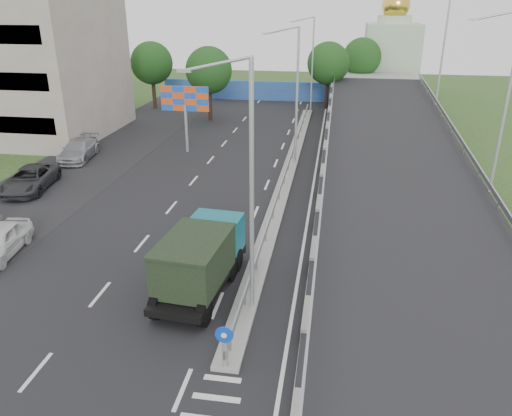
% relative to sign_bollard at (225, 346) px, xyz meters
% --- Properties ---
extents(road_surface, '(26.00, 90.00, 0.04)m').
position_rel_sign_bollard_xyz_m(road_surface, '(-3.00, 17.83, -1.03)').
color(road_surface, black).
rests_on(road_surface, ground).
extents(parking_strip, '(8.00, 90.00, 0.05)m').
position_rel_sign_bollard_xyz_m(parking_strip, '(-16.00, 17.83, -1.03)').
color(parking_strip, black).
rests_on(parking_strip, ground).
extents(median, '(1.00, 44.00, 0.20)m').
position_rel_sign_bollard_xyz_m(median, '(0.00, 21.83, -0.93)').
color(median, gray).
rests_on(median, ground).
extents(overpass_ramp, '(10.00, 50.00, 3.50)m').
position_rel_sign_bollard_xyz_m(overpass_ramp, '(7.50, 21.83, 0.72)').
color(overpass_ramp, gray).
rests_on(overpass_ramp, ground).
extents(median_guardrail, '(0.09, 44.00, 0.71)m').
position_rel_sign_bollard_xyz_m(median_guardrail, '(0.00, 21.83, -0.28)').
color(median_guardrail, gray).
rests_on(median_guardrail, median).
extents(sign_bollard, '(0.64, 0.23, 1.67)m').
position_rel_sign_bollard_xyz_m(sign_bollard, '(0.00, 0.00, 0.00)').
color(sign_bollard, black).
rests_on(sign_bollard, median).
extents(lamp_post_near, '(2.74, 0.18, 10.08)m').
position_rel_sign_bollard_xyz_m(lamp_post_near, '(0.11, 3.83, 4.77)').
color(lamp_post_near, '#B2B5B7').
rests_on(lamp_post_near, median).
extents(lamp_post_mid, '(2.74, 0.18, 10.08)m').
position_rel_sign_bollard_xyz_m(lamp_post_mid, '(0.11, 23.83, 4.77)').
color(lamp_post_mid, '#B2B5B7').
rests_on(lamp_post_mid, median).
extents(lamp_post_far, '(2.74, 0.18, 10.08)m').
position_rel_sign_bollard_xyz_m(lamp_post_far, '(0.11, 43.83, 4.77)').
color(lamp_post_far, '#B2B5B7').
rests_on(lamp_post_far, median).
extents(blue_wall, '(30.00, 0.50, 2.40)m').
position_rel_sign_bollard_xyz_m(blue_wall, '(-4.00, 49.83, 0.17)').
color(blue_wall, '#284693').
rests_on(blue_wall, ground).
extents(church, '(7.00, 7.00, 13.80)m').
position_rel_sign_bollard_xyz_m(church, '(10.00, 57.83, 4.28)').
color(church, '#B2CCAD').
rests_on(church, ground).
extents(billboard, '(4.00, 0.24, 5.50)m').
position_rel_sign_bollard_xyz_m(billboard, '(-9.00, 25.83, 3.15)').
color(billboard, '#B2B5B7').
rests_on(billboard, ground).
extents(tree_left_mid, '(4.80, 4.80, 7.60)m').
position_rel_sign_bollard_xyz_m(tree_left_mid, '(-10.00, 37.83, 4.14)').
color(tree_left_mid, black).
rests_on(tree_left_mid, ground).
extents(tree_median_far, '(4.80, 4.80, 7.60)m').
position_rel_sign_bollard_xyz_m(tree_median_far, '(2.00, 45.83, 4.14)').
color(tree_median_far, black).
rests_on(tree_median_far, ground).
extents(tree_left_far, '(4.80, 4.80, 7.60)m').
position_rel_sign_bollard_xyz_m(tree_left_far, '(-18.00, 42.83, 4.14)').
color(tree_left_far, black).
rests_on(tree_left_far, ground).
extents(tree_ramp_far, '(4.80, 4.80, 7.60)m').
position_rel_sign_bollard_xyz_m(tree_ramp_far, '(6.00, 52.83, 4.14)').
color(tree_ramp_far, black).
rests_on(tree_ramp_far, ground).
extents(dump_truck, '(2.97, 6.67, 2.86)m').
position_rel_sign_bollard_xyz_m(dump_truck, '(-2.18, 5.06, 0.55)').
color(dump_truck, black).
rests_on(dump_truck, ground).
extents(parked_car_c, '(3.38, 5.84, 1.53)m').
position_rel_sign_bollard_xyz_m(parked_car_c, '(-16.94, 15.41, -0.27)').
color(parked_car_c, '#2D2F32').
rests_on(parked_car_c, ground).
extents(parked_car_d, '(2.94, 5.62, 1.55)m').
position_rel_sign_bollard_xyz_m(parked_car_d, '(-17.07, 22.49, -0.26)').
color(parked_car_d, '#95979D').
rests_on(parked_car_d, ground).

